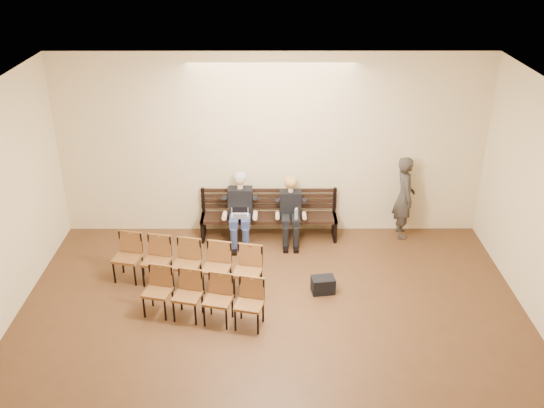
{
  "coord_description": "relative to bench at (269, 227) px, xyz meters",
  "views": [
    {
      "loc": [
        -0.01,
        -5.62,
        5.68
      ],
      "look_at": [
        0.01,
        4.05,
        1.0
      ],
      "focal_mm": 40.0,
      "sensor_mm": 36.0,
      "label": 1
    }
  ],
  "objects": [
    {
      "name": "chair_row_back",
      "position": [
        -1.36,
        -1.69,
        0.19
      ],
      "size": [
        2.56,
        0.97,
        0.82
      ],
      "primitive_type": "cube",
      "rotation": [
        0.0,
        0.0,
        -0.21
      ],
      "color": "brown",
      "rests_on": "ground"
    },
    {
      "name": "laptop",
      "position": [
        -0.54,
        -0.29,
        0.34
      ],
      "size": [
        0.37,
        0.32,
        0.23
      ],
      "primitive_type": "cube",
      "rotation": [
        0.0,
        0.0,
        0.22
      ],
      "color": "silver",
      "rests_on": "bench"
    },
    {
      "name": "seated_woman",
      "position": [
        0.41,
        -0.12,
        0.36
      ],
      "size": [
        0.5,
        0.69,
        1.16
      ],
      "primitive_type": null,
      "color": "black",
      "rests_on": "ground"
    },
    {
      "name": "bag",
      "position": [
        0.9,
        -1.88,
        -0.09
      ],
      "size": [
        0.41,
        0.31,
        0.28
      ],
      "primitive_type": "cube",
      "rotation": [
        0.0,
        0.0,
        0.14
      ],
      "color": "black",
      "rests_on": "ground"
    },
    {
      "name": "passerby",
      "position": [
        2.57,
        0.1,
        0.7
      ],
      "size": [
        0.47,
        0.69,
        1.86
      ],
      "primitive_type": "imported",
      "rotation": [
        0.0,
        0.0,
        1.61
      ],
      "color": "#342F2A",
      "rests_on": "ground"
    },
    {
      "name": "water_bottle",
      "position": [
        0.51,
        -0.35,
        0.34
      ],
      "size": [
        0.08,
        0.08,
        0.23
      ],
      "primitive_type": "cylinder",
      "rotation": [
        0.0,
        0.0,
        0.14
      ],
      "color": "silver",
      "rests_on": "bench"
    },
    {
      "name": "bench",
      "position": [
        0.0,
        0.0,
        0.0
      ],
      "size": [
        2.6,
        0.9,
        0.45
      ],
      "primitive_type": "cube",
      "color": "black",
      "rests_on": "ground"
    },
    {
      "name": "chair_row_front",
      "position": [
        -1.0,
        -2.62,
        0.16
      ],
      "size": [
        1.91,
        0.84,
        0.77
      ],
      "primitive_type": "cube",
      "rotation": [
        0.0,
        0.0,
        -0.23
      ],
      "color": "brown",
      "rests_on": "ground"
    },
    {
      "name": "room_walls",
      "position": [
        0.05,
        -3.86,
        2.31
      ],
      "size": [
        8.02,
        10.01,
        3.51
      ],
      "color": "beige",
      "rests_on": "ground"
    },
    {
      "name": "seated_man",
      "position": [
        -0.53,
        -0.12,
        0.46
      ],
      "size": [
        0.57,
        0.78,
        1.36
      ],
      "primitive_type": null,
      "color": "black",
      "rests_on": "ground"
    }
  ]
}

